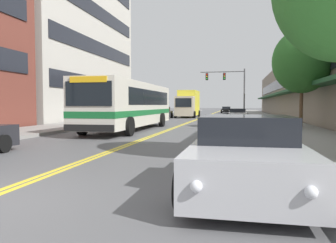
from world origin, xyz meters
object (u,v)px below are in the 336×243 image
at_px(city_bus, 131,104).
at_px(car_dark_grey_parked_left_far, 161,113).
at_px(car_navy_parked_left_near, 146,115).
at_px(car_white_parked_right_mid, 238,114).
at_px(car_black_moving_lead, 226,110).
at_px(fire_hydrant, 281,131).
at_px(street_tree_right_mid, 302,61).
at_px(car_silver_parked_right_foreground, 246,156).
at_px(traffic_signal_mast, 229,83).
at_px(box_truck, 188,104).

bearing_deg(city_bus, car_dark_grey_parked_left_far, 96.63).
xyz_separation_m(car_navy_parked_left_near, car_white_parked_right_mid, (8.70, 6.95, -0.05)).
bearing_deg(car_white_parked_right_mid, car_black_moving_lead, 94.38).
distance_m(city_bus, car_navy_parked_left_near, 10.69).
bearing_deg(fire_hydrant, street_tree_right_mid, 75.05).
bearing_deg(car_white_parked_right_mid, car_silver_parked_right_foreground, -89.90).
bearing_deg(car_black_moving_lead, car_navy_parked_left_near, -101.04).
bearing_deg(car_black_moving_lead, car_dark_grey_parked_left_far, -104.06).
bearing_deg(car_white_parked_right_mid, city_bus, -111.27).
bearing_deg(car_silver_parked_right_foreground, car_navy_parked_left_near, 109.80).
bearing_deg(car_dark_grey_parked_left_far, car_silver_parked_right_foreground, -74.21).
height_order(car_navy_parked_left_near, car_black_moving_lead, car_navy_parked_left_near).
xyz_separation_m(car_navy_parked_left_near, car_black_moving_lead, (6.63, 33.96, -0.02)).
xyz_separation_m(car_black_moving_lead, traffic_signal_mast, (0.91, -20.53, 3.90)).
bearing_deg(street_tree_right_mid, fire_hydrant, -104.95).
xyz_separation_m(car_navy_parked_left_near, fire_hydrant, (10.28, -17.03, -0.05)).
relative_size(car_dark_grey_parked_left_far, car_black_moving_lead, 0.90).
bearing_deg(car_navy_parked_left_near, traffic_signal_mast, 60.70).
bearing_deg(street_tree_right_mid, traffic_signal_mast, 103.11).
bearing_deg(street_tree_right_mid, car_silver_parked_right_foreground, -103.56).
xyz_separation_m(city_bus, car_navy_parked_left_near, (-1.92, 10.46, -1.06)).
distance_m(car_silver_parked_right_foreground, box_truck, 36.07).
bearing_deg(car_white_parked_right_mid, street_tree_right_mid, -75.65).
distance_m(car_silver_parked_right_foreground, car_white_parked_right_mid, 31.25).
height_order(car_white_parked_right_mid, traffic_signal_mast, traffic_signal_mast).
relative_size(traffic_signal_mast, fire_hydrant, 7.82).
distance_m(city_bus, traffic_signal_mast, 24.71).
xyz_separation_m(car_dark_grey_parked_left_far, car_silver_parked_right_foreground, (8.86, -31.34, 0.02)).
bearing_deg(traffic_signal_mast, street_tree_right_mid, -76.89).
xyz_separation_m(car_navy_parked_left_near, car_dark_grey_parked_left_far, (-0.11, 7.04, 0.02)).
relative_size(street_tree_right_mid, fire_hydrant, 7.75).
bearing_deg(box_truck, street_tree_right_mid, -62.47).
xyz_separation_m(car_dark_grey_parked_left_far, street_tree_right_mid, (12.72, -15.36, 3.73)).
xyz_separation_m(car_navy_parked_left_near, street_tree_right_mid, (12.60, -8.32, 3.75)).
distance_m(city_bus, car_white_parked_right_mid, 18.71).
bearing_deg(car_silver_parked_right_foreground, car_black_moving_lead, 92.09).
distance_m(car_silver_parked_right_foreground, street_tree_right_mid, 16.85).
height_order(car_silver_parked_right_foreground, street_tree_right_mid, street_tree_right_mid).
bearing_deg(car_navy_parked_left_near, box_truck, 77.74).
xyz_separation_m(car_navy_parked_left_near, car_silver_parked_right_foreground, (8.75, -24.30, 0.04)).
bearing_deg(traffic_signal_mast, car_navy_parked_left_near, -119.30).
height_order(car_black_moving_lead, fire_hydrant, car_black_moving_lead).
bearing_deg(box_truck, traffic_signal_mast, 23.68).
xyz_separation_m(box_truck, traffic_signal_mast, (5.11, 2.24, 2.76)).
height_order(street_tree_right_mid, fire_hydrant, street_tree_right_mid).
height_order(car_dark_grey_parked_left_far, car_silver_parked_right_foreground, car_silver_parked_right_foreground).
distance_m(car_black_moving_lead, box_truck, 23.18).
bearing_deg(car_black_moving_lead, traffic_signal_mast, -87.46).
bearing_deg(car_black_moving_lead, fire_hydrant, -85.91).
relative_size(car_navy_parked_left_near, traffic_signal_mast, 0.67).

